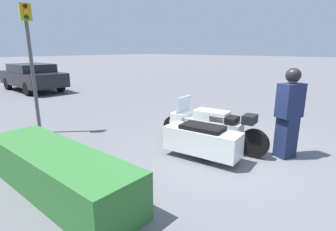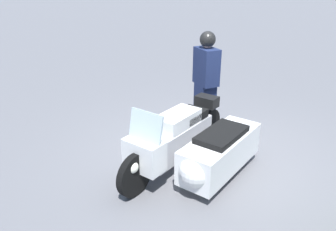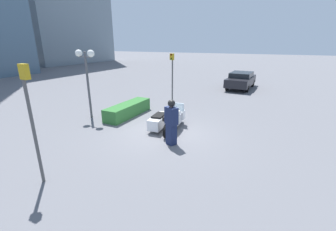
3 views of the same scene
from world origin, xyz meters
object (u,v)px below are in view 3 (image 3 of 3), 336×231
object	(u,v)px
officer_rider	(171,121)
twin_lamp_post	(86,65)
police_motorcycle	(167,120)
traffic_light_near	(172,72)
hedge_bush_curbside	(128,110)
traffic_light_far	(31,109)
parked_car_background	(241,80)

from	to	relation	value
officer_rider	twin_lamp_post	distance (m)	5.89
police_motorcycle	traffic_light_near	size ratio (longest dim) A/B	0.79
hedge_bush_curbside	twin_lamp_post	world-z (taller)	twin_lamp_post
hedge_bush_curbside	traffic_light_near	bearing A→B (deg)	-20.08
officer_rider	hedge_bush_curbside	distance (m)	4.52
twin_lamp_post	traffic_light_near	bearing A→B (deg)	-32.50
traffic_light_far	hedge_bush_curbside	bearing A→B (deg)	13.61
officer_rider	traffic_light_far	size ratio (longest dim) A/B	0.54
traffic_light_near	traffic_light_far	size ratio (longest dim) A/B	0.96
police_motorcycle	officer_rider	bearing A→B (deg)	-153.30
traffic_light_near	parked_car_background	size ratio (longest dim) A/B	0.70
police_motorcycle	twin_lamp_post	xyz separation A→B (m)	(-0.32, 4.52, 2.41)
twin_lamp_post	parked_car_background	xyz separation A→B (m)	(12.19, -6.05, -2.08)
police_motorcycle	traffic_light_near	xyz separation A→B (m)	(4.14, 1.68, 1.73)
hedge_bush_curbside	traffic_light_far	xyz separation A→B (m)	(-6.35, -1.50, 1.92)
parked_car_background	hedge_bush_curbside	bearing A→B (deg)	160.59
police_motorcycle	officer_rider	xyz separation A→B (m)	(-1.48, -0.94, 0.53)
parked_car_background	officer_rider	bearing A→B (deg)	179.86
police_motorcycle	traffic_light_far	distance (m)	5.95
police_motorcycle	parked_car_background	size ratio (longest dim) A/B	0.55
officer_rider	twin_lamp_post	bearing A→B (deg)	-78.33
twin_lamp_post	parked_car_background	size ratio (longest dim) A/B	0.77
traffic_light_far	parked_car_background	world-z (taller)	traffic_light_far
twin_lamp_post	traffic_light_far	size ratio (longest dim) A/B	1.05
police_motorcycle	twin_lamp_post	world-z (taller)	twin_lamp_post
police_motorcycle	parked_car_background	xyz separation A→B (m)	(11.88, -1.53, 0.33)
police_motorcycle	hedge_bush_curbside	distance (m)	3.00
officer_rider	traffic_light_near	size ratio (longest dim) A/B	0.57
twin_lamp_post	traffic_light_near	world-z (taller)	twin_lamp_post
officer_rider	traffic_light_far	distance (m)	4.81
police_motorcycle	twin_lamp_post	bearing A→B (deg)	88.30
hedge_bush_curbside	parked_car_background	xyz separation A→B (m)	(11.02, -4.41, 0.44)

